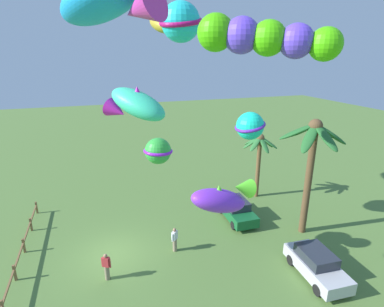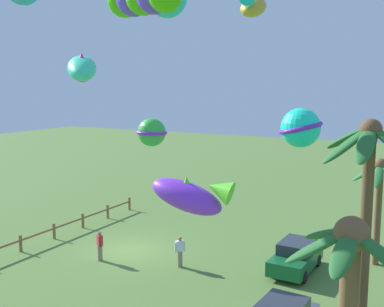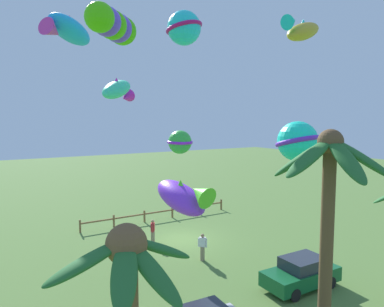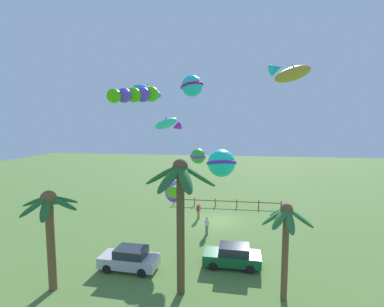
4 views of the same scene
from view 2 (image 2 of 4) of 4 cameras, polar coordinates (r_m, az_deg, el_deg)
ground_plane at (r=27.28m, az=-7.52°, el=-11.45°), size 120.00×120.00×0.00m
palm_tree_0 at (r=12.74m, az=18.41°, el=-14.30°), size 3.46×3.27×5.99m
palm_tree_1 at (r=19.67m, az=20.48°, el=-1.61°), size 4.15×4.05×7.88m
palm_tree_2 at (r=25.70m, az=21.60°, el=-3.56°), size 2.78×2.75×5.54m
rail_fence at (r=30.75m, az=-14.59°, el=-8.22°), size 12.79×0.12×0.95m
parked_car_1 at (r=24.51m, az=12.41°, el=-12.01°), size 3.94×1.81×1.51m
spectator_0 at (r=25.74m, az=-11.03°, el=-10.84°), size 0.40×0.48×1.59m
spectator_1 at (r=24.46m, az=-1.47°, el=-11.71°), size 0.42×0.44×1.59m
kite_fish_0 at (r=20.44m, az=-0.10°, el=-5.02°), size 2.13×4.02×2.12m
kite_ball_1 at (r=22.27m, az=12.95°, el=3.04°), size 2.36×2.36×1.82m
kite_fish_2 at (r=21.17m, az=-13.09°, el=9.87°), size 2.80×2.63×1.64m
kite_ball_5 at (r=22.87m, az=-4.88°, el=2.56°), size 1.54×1.55×1.36m
kite_fish_7 at (r=28.71m, az=7.33°, el=17.27°), size 3.54×1.93×1.90m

